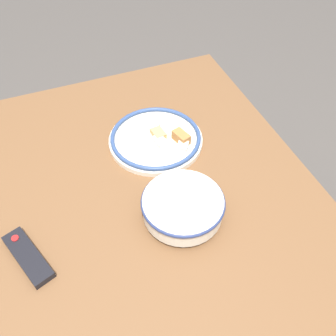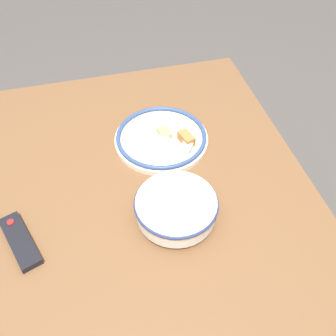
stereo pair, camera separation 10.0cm
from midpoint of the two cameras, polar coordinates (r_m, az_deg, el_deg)
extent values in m
plane|color=#4C4742|center=(1.78, -3.36, -19.37)|extent=(8.00, 8.00, 0.00)
cube|color=brown|center=(1.18, -4.80, -6.35)|extent=(1.38, 1.03, 0.04)
cylinder|color=brown|center=(1.94, 2.72, 5.33)|extent=(0.06, 0.06, 0.66)
cylinder|color=brown|center=(1.86, -23.47, -1.91)|extent=(0.06, 0.06, 0.66)
cylinder|color=silver|center=(1.14, -0.42, -6.83)|extent=(0.10, 0.10, 0.01)
cylinder|color=silver|center=(1.11, -0.43, -5.74)|extent=(0.23, 0.23, 0.06)
cylinder|color=#C67A33|center=(1.11, -0.43, -5.88)|extent=(0.20, 0.20, 0.05)
torus|color=navy|center=(1.09, -0.44, -5.06)|extent=(0.24, 0.24, 0.01)
cylinder|color=silver|center=(1.34, -3.94, 3.94)|extent=(0.32, 0.32, 0.02)
torus|color=#334C7F|center=(1.33, -3.97, 4.44)|extent=(0.31, 0.31, 0.01)
cube|color=silver|center=(1.31, -3.40, 3.85)|extent=(0.06, 0.04, 0.02)
cube|color=silver|center=(1.36, -4.22, 5.86)|extent=(0.05, 0.05, 0.02)
cube|color=silver|center=(1.29, -0.08, 3.00)|extent=(0.05, 0.05, 0.02)
cube|color=tan|center=(1.34, -3.56, 4.90)|extent=(0.06, 0.04, 0.02)
cube|color=#B2753D|center=(1.31, -0.27, 4.39)|extent=(0.07, 0.05, 0.03)
cube|color=black|center=(1.14, -22.13, -11.96)|extent=(0.20, 0.12, 0.02)
cylinder|color=red|center=(1.17, -23.67, -9.43)|extent=(0.02, 0.02, 0.00)
camera|label=1|loc=(0.05, -92.37, -2.60)|focal=42.00mm
camera|label=2|loc=(0.05, 87.63, 2.60)|focal=42.00mm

